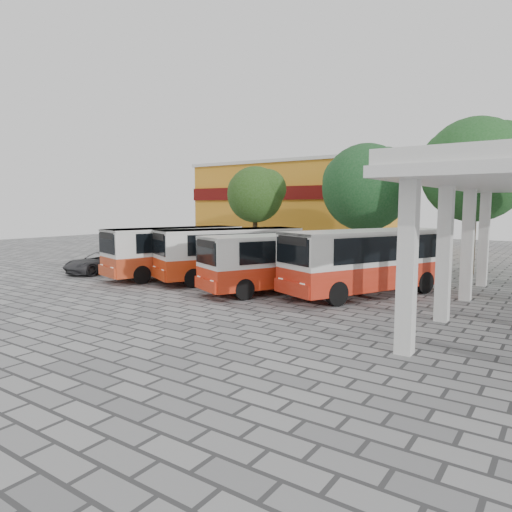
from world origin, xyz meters
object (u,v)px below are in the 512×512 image
Objects in this scene: bus_far_left at (175,249)px; bus_centre_left at (230,251)px; parked_car at (101,262)px; bus_far_right at (366,258)px; bus_centre_right at (278,259)px.

bus_centre_left is at bearing 29.05° from bus_far_left.
bus_far_right is at bearing 11.33° from parked_car.
bus_centre_left is 1.04× the size of bus_centre_right.
bus_far_right reaches higher than bus_centre_left.
bus_centre_right is (7.12, -0.35, -0.07)m from bus_far_left.
bus_far_right is at bearing 29.59° from bus_centre_left.
bus_far_left is 1.03× the size of bus_centre_right.
bus_far_left is 0.94× the size of bus_far_right.
bus_centre_left is 3.87m from bus_centre_right.
bus_centre_right is at bearing 7.37° from parked_car.
bus_centre_right is 12.06m from parked_car.
bus_centre_left is 7.49m from bus_far_right.
bus_far_left is 1.84× the size of parked_car.
bus_far_right reaches higher than parked_car.
bus_far_right is at bearing 45.68° from bus_centre_right.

